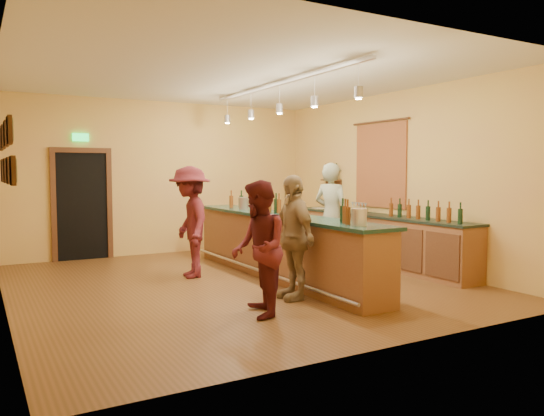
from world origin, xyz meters
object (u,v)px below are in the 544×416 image
tasting_bar (279,241)px  customer_b (293,237)px  back_counter (376,239)px  customer_a (259,249)px  bartender (332,216)px  bar_stool (267,230)px  customer_c (190,222)px

tasting_bar → customer_b: 1.44m
back_counter → tasting_bar: tasting_bar is taller
customer_a → customer_b: bearing=143.1°
back_counter → bartender: bartender is taller
bartender → bar_stool: bearing=5.4°
tasting_bar → back_counter: bearing=4.7°
back_counter → customer_c: (-3.44, 0.60, 0.43)m
tasting_bar → customer_b: (-0.55, -1.31, 0.24)m
tasting_bar → customer_c: bearing=147.6°
back_counter → customer_a: (-3.58, -2.04, 0.33)m
bartender → bar_stool: (-0.62, 1.25, -0.35)m
tasting_bar → customer_c: size_ratio=2.79×
customer_a → tasting_bar: bearing=162.9°
back_counter → bartender: bearing=172.7°
customer_b → bartender: bearing=135.8°
tasting_bar → customer_a: customer_a is taller
back_counter → bartender: (-0.94, 0.12, 0.46)m
back_counter → tasting_bar: 2.21m
customer_c → bar_stool: customer_c is taller
bartender → bar_stool: bartender is taller
back_counter → tasting_bar: size_ratio=0.89×
customer_c → customer_a: bearing=5.8°
back_counter → tasting_bar: (-2.20, -0.18, 0.12)m
customer_c → bartender: bearing=87.8°
tasting_bar → customer_a: size_ratio=3.11×
tasting_bar → customer_a: 2.32m
customer_a → customer_b: size_ratio=0.97×
back_counter → bar_stool: back_counter is taller
customer_b → bar_stool: (1.19, 2.86, -0.26)m
customer_b → customer_c: bearing=-157.7°
customer_a → customer_c: (0.14, 2.65, 0.09)m
tasting_bar → customer_c: (-1.24, 0.78, 0.31)m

